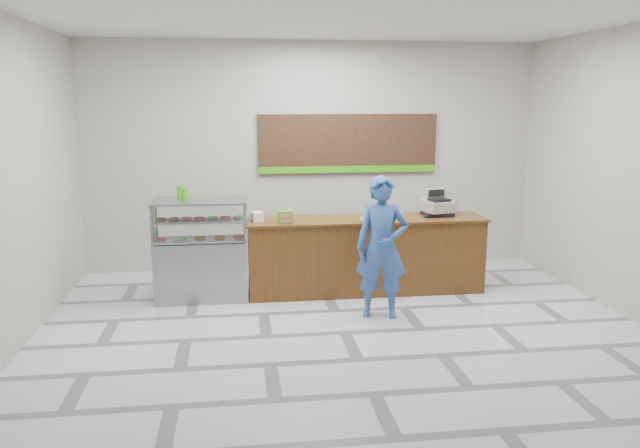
{
  "coord_description": "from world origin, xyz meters",
  "views": [
    {
      "loc": [
        -1.18,
        -6.62,
        2.58
      ],
      "look_at": [
        -0.17,
        0.9,
        1.09
      ],
      "focal_mm": 35.0,
      "sensor_mm": 36.0,
      "label": 1
    }
  ],
  "objects": [
    {
      "name": "floor",
      "position": [
        0.0,
        0.0,
        0.0
      ],
      "size": [
        7.0,
        7.0,
        0.0
      ],
      "primitive_type": "plane",
      "color": "silver",
      "rests_on": "ground"
    },
    {
      "name": "back_wall",
      "position": [
        0.0,
        3.0,
        1.75
      ],
      "size": [
        7.0,
        0.0,
        7.0
      ],
      "primitive_type": "plane",
      "rotation": [
        1.57,
        0.0,
        0.0
      ],
      "color": "#B2AEA4",
      "rests_on": "floor"
    },
    {
      "name": "ceiling",
      "position": [
        0.0,
        0.0,
        3.5
      ],
      "size": [
        7.0,
        7.0,
        0.0
      ],
      "primitive_type": "plane",
      "rotation": [
        3.14,
        0.0,
        0.0
      ],
      "color": "silver",
      "rests_on": "back_wall"
    },
    {
      "name": "sales_counter",
      "position": [
        0.55,
        1.55,
        0.52
      ],
      "size": [
        3.26,
        0.76,
        1.03
      ],
      "color": "brown",
      "rests_on": "floor"
    },
    {
      "name": "display_case",
      "position": [
        -1.67,
        1.55,
        0.68
      ],
      "size": [
        1.22,
        0.72,
        1.33
      ],
      "color": "gray",
      "rests_on": "floor"
    },
    {
      "name": "menu_board",
      "position": [
        0.55,
        2.96,
        1.93
      ],
      "size": [
        2.8,
        0.06,
        0.9
      ],
      "color": "black",
      "rests_on": "back_wall"
    },
    {
      "name": "cash_register",
      "position": [
        1.58,
        1.63,
        1.17
      ],
      "size": [
        0.46,
        0.48,
        0.36
      ],
      "rotation": [
        0.0,
        0.0,
        0.24
      ],
      "color": "black",
      "rests_on": "sales_counter"
    },
    {
      "name": "card_terminal",
      "position": [
        1.39,
        1.47,
        1.05
      ],
      "size": [
        0.07,
        0.14,
        0.04
      ],
      "primitive_type": "cube",
      "rotation": [
        0.0,
        0.0,
        0.01
      ],
      "color": "black",
      "rests_on": "sales_counter"
    },
    {
      "name": "serving_tray",
      "position": [
        0.62,
        1.42,
        1.04
      ],
      "size": [
        0.4,
        0.33,
        0.02
      ],
      "rotation": [
        0.0,
        0.0,
        -0.25
      ],
      "color": "#70CE15",
      "rests_on": "sales_counter"
    },
    {
      "name": "napkin_box",
      "position": [
        -0.92,
        1.54,
        1.09
      ],
      "size": [
        0.17,
        0.17,
        0.12
      ],
      "primitive_type": "cube",
      "rotation": [
        0.0,
        0.0,
        0.27
      ],
      "color": "white",
      "rests_on": "sales_counter"
    },
    {
      "name": "straw_cup",
      "position": [
        -0.48,
        1.72,
        1.09
      ],
      "size": [
        0.07,
        0.07,
        0.11
      ],
      "primitive_type": "cylinder",
      "color": "silver",
      "rests_on": "sales_counter"
    },
    {
      "name": "promo_box",
      "position": [
        -0.57,
        1.33,
        1.11
      ],
      "size": [
        0.19,
        0.13,
        0.16
      ],
      "primitive_type": "cube",
      "rotation": [
        0.0,
        0.0,
        0.06
      ],
      "color": "#3DAE11",
      "rests_on": "sales_counter"
    },
    {
      "name": "donut_decal",
      "position": [
        0.56,
        1.36,
        1.03
      ],
      "size": [
        0.16,
        0.16,
        0.0
      ],
      "primitive_type": "cylinder",
      "color": "#DD5D75",
      "rests_on": "sales_counter"
    },
    {
      "name": "green_cup_left",
      "position": [
        -1.93,
        1.83,
        1.41
      ],
      "size": [
        0.1,
        0.1,
        0.15
      ],
      "primitive_type": "cylinder",
      "color": "#3DAE11",
      "rests_on": "display_case"
    },
    {
      "name": "green_cup_right",
      "position": [
        -1.85,
        1.68,
        1.4
      ],
      "size": [
        0.09,
        0.09,
        0.14
      ],
      "primitive_type": "cylinder",
      "color": "#3DAE11",
      "rests_on": "display_case"
    },
    {
      "name": "customer",
      "position": [
        0.53,
        0.52,
        0.86
      ],
      "size": [
        0.71,
        0.55,
        1.73
      ],
      "primitive_type": "imported",
      "rotation": [
        0.0,
        0.0,
        -0.23
      ],
      "color": "#3058A0",
      "rests_on": "floor"
    }
  ]
}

